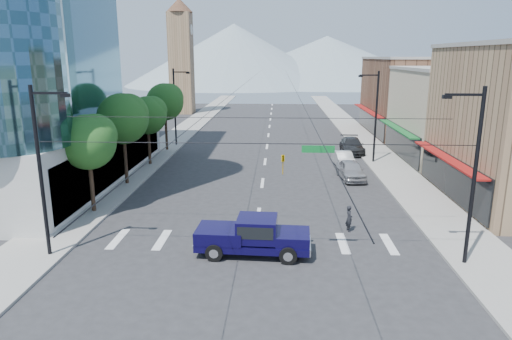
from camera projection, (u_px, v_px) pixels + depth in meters
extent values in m
plane|color=#28282B|center=(254.00, 252.00, 24.71)|extent=(160.00, 160.00, 0.00)
cube|color=gray|center=(183.00, 132.00, 64.01)|extent=(4.00, 120.00, 0.15)
cube|color=gray|center=(356.00, 133.00, 62.91)|extent=(4.00, 120.00, 0.15)
cube|color=tan|center=(464.00, 116.00, 45.96)|extent=(12.00, 14.00, 9.00)
cube|color=brown|center=(417.00, 97.00, 61.35)|extent=(12.00, 18.00, 10.00)
cube|color=#8C6B4C|center=(181.00, 64.00, 83.38)|extent=(4.00, 4.00, 18.00)
cone|color=brown|center=(179.00, 5.00, 80.91)|extent=(4.80, 4.80, 2.40)
cone|color=gray|center=(234.00, 55.00, 168.12)|extent=(80.00, 80.00, 22.00)
cone|color=gray|center=(327.00, 60.00, 176.68)|extent=(90.00, 90.00, 18.00)
cylinder|color=black|center=(91.00, 180.00, 30.49)|extent=(0.28, 0.28, 4.55)
sphere|color=#1D531B|center=(88.00, 142.00, 29.86)|extent=(3.64, 3.64, 3.64)
sphere|color=#1D531B|center=(95.00, 135.00, 30.04)|extent=(2.86, 2.86, 2.86)
cylinder|color=black|center=(125.00, 154.00, 37.21)|extent=(0.28, 0.28, 5.11)
sphere|color=#1D531B|center=(123.00, 119.00, 36.50)|extent=(4.09, 4.09, 4.09)
sphere|color=#1D531B|center=(128.00, 113.00, 36.68)|extent=(3.21, 3.21, 3.21)
cylinder|color=black|center=(149.00, 142.00, 44.06)|extent=(0.28, 0.28, 4.55)
sphere|color=#1D531B|center=(147.00, 115.00, 43.43)|extent=(3.64, 3.64, 3.64)
sphere|color=#1D531B|center=(152.00, 111.00, 43.61)|extent=(2.86, 2.86, 2.86)
cylinder|color=black|center=(166.00, 128.00, 50.78)|extent=(0.28, 0.28, 5.11)
sphere|color=#1D531B|center=(165.00, 102.00, 50.07)|extent=(4.09, 4.09, 4.09)
sphere|color=#1D531B|center=(169.00, 98.00, 50.25)|extent=(3.21, 3.21, 3.21)
cylinder|color=black|center=(41.00, 175.00, 23.15)|extent=(0.20, 0.20, 9.00)
cylinder|color=black|center=(474.00, 180.00, 22.16)|extent=(0.20, 0.20, 9.00)
cylinder|color=black|center=(253.00, 143.00, 22.24)|extent=(21.60, 0.04, 0.04)
imported|color=gold|center=(283.00, 165.00, 22.43)|extent=(0.16, 0.20, 1.00)
cube|color=#0C6626|center=(318.00, 149.00, 22.15)|extent=(1.60, 0.06, 0.35)
cylinder|color=black|center=(175.00, 108.00, 53.19)|extent=(0.20, 0.20, 9.00)
cube|color=black|center=(181.00, 72.00, 52.16)|extent=(1.80, 0.12, 0.12)
cube|color=black|center=(188.00, 73.00, 52.15)|extent=(0.40, 0.25, 0.18)
cylinder|color=black|center=(376.00, 118.00, 44.45)|extent=(0.20, 0.20, 9.00)
cube|color=black|center=(369.00, 75.00, 43.50)|extent=(1.80, 0.12, 0.12)
cube|color=black|center=(361.00, 76.00, 43.56)|extent=(0.40, 0.25, 0.18)
cube|color=#0C0737|center=(253.00, 244.00, 24.38)|extent=(6.11, 2.48, 0.38)
cube|color=#0C0737|center=(293.00, 237.00, 24.08)|extent=(1.85, 2.16, 0.60)
cube|color=#0C0737|center=(257.00, 228.00, 24.15)|extent=(2.17, 2.12, 1.20)
cube|color=black|center=(257.00, 226.00, 24.13)|extent=(1.96, 2.14, 0.66)
cube|color=#0C0737|center=(221.00, 234.00, 24.43)|extent=(2.62, 2.31, 0.71)
cube|color=silver|center=(309.00, 246.00, 24.10)|extent=(0.23, 2.08, 0.38)
cube|color=silver|center=(198.00, 241.00, 24.67)|extent=(0.23, 2.08, 0.33)
cylinder|color=black|center=(288.00, 256.00, 23.24)|extent=(0.93, 0.37, 0.92)
cylinder|color=black|center=(289.00, 240.00, 25.24)|extent=(0.93, 0.37, 0.92)
cylinder|color=black|center=(214.00, 253.00, 23.60)|extent=(0.93, 0.37, 0.92)
cylinder|color=black|center=(221.00, 237.00, 25.60)|extent=(0.93, 0.37, 0.92)
imported|color=black|center=(349.00, 218.00, 27.56)|extent=(0.52, 0.67, 1.63)
imported|color=#A0A0A5|center=(351.00, 170.00, 39.34)|extent=(2.31, 4.91, 1.62)
imported|color=silver|center=(344.00, 159.00, 43.80)|extent=(1.91, 4.54, 1.46)
imported|color=#28282A|center=(352.00, 146.00, 49.97)|extent=(2.47, 5.78, 1.66)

